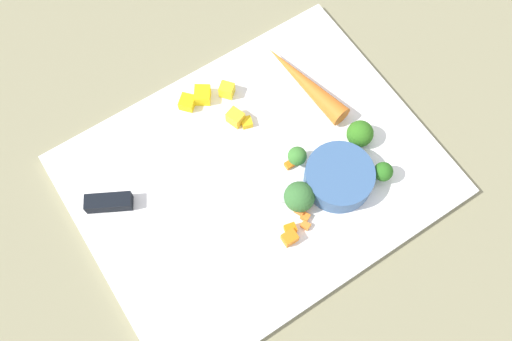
{
  "coord_description": "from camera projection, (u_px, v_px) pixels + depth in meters",
  "views": [
    {
      "loc": [
        0.15,
        0.24,
        0.71
      ],
      "look_at": [
        0.0,
        0.0,
        0.02
      ],
      "focal_mm": 39.16,
      "sensor_mm": 36.0,
      "label": 1
    }
  ],
  "objects": [
    {
      "name": "ground_plane",
      "position": [
        256.0,
        177.0,
        0.76
      ],
      "size": [
        4.0,
        4.0,
        0.0
      ],
      "primitive_type": "plane",
      "color": "gray"
    },
    {
      "name": "cutting_board",
      "position": [
        256.0,
        175.0,
        0.75
      ],
      "size": [
        0.47,
        0.37,
        0.01
      ],
      "primitive_type": "cube",
      "color": "white",
      "rests_on": "ground_plane"
    },
    {
      "name": "prep_bowl",
      "position": [
        339.0,
        177.0,
        0.73
      ],
      "size": [
        0.09,
        0.09,
        0.03
      ],
      "primitive_type": "cylinder",
      "color": "#385B8A",
      "rests_on": "cutting_board"
    },
    {
      "name": "chef_knife",
      "position": [
        172.0,
        199.0,
        0.73
      ],
      "size": [
        0.31,
        0.18,
        0.02
      ],
      "rotation": [
        0.0,
        0.0,
        2.64
      ],
      "color": "silver",
      "rests_on": "cutting_board"
    },
    {
      "name": "whole_carrot",
      "position": [
        304.0,
        82.0,
        0.79
      ],
      "size": [
        0.05,
        0.15,
        0.03
      ],
      "primitive_type": "cone",
      "rotation": [
        1.57,
        0.0,
        0.15
      ],
      "color": "orange",
      "rests_on": "cutting_board"
    },
    {
      "name": "carrot_dice_0",
      "position": [
        290.0,
        238.0,
        0.71
      ],
      "size": [
        0.02,
        0.02,
        0.02
      ],
      "primitive_type": "cube",
      "rotation": [
        0.0,
        0.0,
        1.55
      ],
      "color": "orange",
      "rests_on": "cutting_board"
    },
    {
      "name": "carrot_dice_1",
      "position": [
        305.0,
        217.0,
        0.72
      ],
      "size": [
        0.01,
        0.01,
        0.01
      ],
      "primitive_type": "cube",
      "rotation": [
        0.0,
        0.0,
        0.43
      ],
      "color": "orange",
      "rests_on": "cutting_board"
    },
    {
      "name": "carrot_dice_2",
      "position": [
        306.0,
        225.0,
        0.72
      ],
      "size": [
        0.01,
        0.01,
        0.01
      ],
      "primitive_type": "cube",
      "rotation": [
        0.0,
        0.0,
        0.4
      ],
      "color": "orange",
      "rests_on": "cutting_board"
    },
    {
      "name": "carrot_dice_3",
      "position": [
        302.0,
        200.0,
        0.73
      ],
      "size": [
        0.02,
        0.02,
        0.02
      ],
      "primitive_type": "cube",
      "rotation": [
        0.0,
        0.0,
        1.57
      ],
      "color": "orange",
      "rests_on": "cutting_board"
    },
    {
      "name": "carrot_dice_4",
      "position": [
        297.0,
        191.0,
        0.73
      ],
      "size": [
        0.01,
        0.01,
        0.01
      ],
      "primitive_type": "cube",
      "rotation": [
        0.0,
        0.0,
        1.42
      ],
      "color": "orange",
      "rests_on": "cutting_board"
    },
    {
      "name": "carrot_dice_5",
      "position": [
        301.0,
        209.0,
        0.72
      ],
      "size": [
        0.02,
        0.02,
        0.01
      ],
      "primitive_type": "cube",
      "rotation": [
        0.0,
        0.0,
        1.99
      ],
      "color": "orange",
      "rests_on": "cutting_board"
    },
    {
      "name": "carrot_dice_6",
      "position": [
        289.0,
        165.0,
        0.75
      ],
      "size": [
        0.01,
        0.01,
        0.01
      ],
      "primitive_type": "cube",
      "rotation": [
        0.0,
        0.0,
        3.13
      ],
      "color": "orange",
      "rests_on": "cutting_board"
    },
    {
      "name": "carrot_dice_7",
      "position": [
        290.0,
        229.0,
        0.71
      ],
      "size": [
        0.02,
        0.02,
        0.01
      ],
      "primitive_type": "cube",
      "rotation": [
        0.0,
        0.0,
        2.9
      ],
      "color": "orange",
      "rests_on": "cutting_board"
    },
    {
      "name": "pepper_dice_0",
      "position": [
        235.0,
        117.0,
        0.77
      ],
      "size": [
        0.02,
        0.03,
        0.02
      ],
      "primitive_type": "cube",
      "rotation": [
        0.0,
        0.0,
        1.89
      ],
      "color": "yellow",
      "rests_on": "cutting_board"
    },
    {
      "name": "pepper_dice_1",
      "position": [
        247.0,
        122.0,
        0.77
      ],
      "size": [
        0.02,
        0.02,
        0.01
      ],
      "primitive_type": "cube",
      "rotation": [
        0.0,
        0.0,
        1.27
      ],
      "color": "yellow",
      "rests_on": "cutting_board"
    },
    {
      "name": "pepper_dice_2",
      "position": [
        227.0,
        90.0,
        0.79
      ],
      "size": [
        0.03,
        0.03,
        0.02
      ],
      "primitive_type": "cube",
      "rotation": [
        0.0,
        0.0,
        2.26
      ],
      "color": "yellow",
      "rests_on": "cutting_board"
    },
    {
      "name": "pepper_dice_3",
      "position": [
        187.0,
        102.0,
        0.78
      ],
      "size": [
        0.03,
        0.03,
        0.02
      ],
      "primitive_type": "cube",
      "rotation": [
        0.0,
        0.0,
        0.73
      ],
      "color": "yellow",
      "rests_on": "cutting_board"
    },
    {
      "name": "pepper_dice_4",
      "position": [
        200.0,
        96.0,
        0.78
      ],
      "size": [
        0.03,
        0.03,
        0.02
      ],
      "primitive_type": "cube",
      "rotation": [
        0.0,
        0.0,
        2.53
      ],
      "color": "yellow",
      "rests_on": "cutting_board"
    },
    {
      "name": "broccoli_floret_0",
      "position": [
        360.0,
        134.0,
        0.75
      ],
      "size": [
        0.04,
        0.04,
        0.04
      ],
      "color": "#90C15E",
      "rests_on": "cutting_board"
    },
    {
      "name": "broccoli_floret_1",
      "position": [
        383.0,
        172.0,
        0.73
      ],
      "size": [
        0.03,
        0.03,
        0.03
      ],
      "color": "#8EB56C",
      "rests_on": "cutting_board"
    },
    {
      "name": "broccoli_floret_2",
      "position": [
        297.0,
        156.0,
        0.74
      ],
      "size": [
        0.03,
        0.03,
        0.03
      ],
      "color": "#91AD6B",
      "rests_on": "cutting_board"
    },
    {
      "name": "broccoli_floret_3",
      "position": [
        299.0,
        197.0,
        0.72
      ],
      "size": [
        0.04,
        0.04,
        0.04
      ],
      "color": "#8BB85F",
      "rests_on": "cutting_board"
    }
  ]
}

